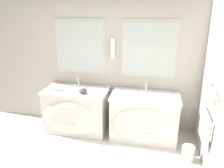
{
  "coord_description": "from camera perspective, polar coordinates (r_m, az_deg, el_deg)",
  "views": [
    {
      "loc": [
        0.96,
        -1.97,
        2.27
      ],
      "look_at": [
        0.25,
        1.32,
        1.08
      ],
      "focal_mm": 35.0,
      "sensor_mm": 36.0,
      "label": 1
    }
  ],
  "objects": [
    {
      "name": "wall_back",
      "position": [
        4.11,
        -1.48,
        6.01
      ],
      "size": [
        5.04,
        0.15,
        2.6
      ],
      "color": "#B2ADA3",
      "rests_on": "ground_plane"
    },
    {
      "name": "wall_right",
      "position": [
        3.08,
        26.35,
        -1.15
      ],
      "size": [
        0.13,
        3.83,
        2.6
      ],
      "color": "#B2ADA3",
      "rests_on": "ground_plane"
    },
    {
      "name": "vanity_left",
      "position": [
        4.2,
        -9.36,
        -6.96
      ],
      "size": [
        1.19,
        0.68,
        0.83
      ],
      "color": "silver",
      "rests_on": "ground_plane"
    },
    {
      "name": "vanity_right",
      "position": [
        3.95,
        8.34,
        -8.74
      ],
      "size": [
        1.19,
        0.68,
        0.83
      ],
      "color": "silver",
      "rests_on": "ground_plane"
    },
    {
      "name": "faucet_left",
      "position": [
        4.18,
        -8.78,
        0.24
      ],
      "size": [
        0.17,
        0.11,
        0.17
      ],
      "color": "silver",
      "rests_on": "vanity_left"
    },
    {
      "name": "faucet_right",
      "position": [
        3.92,
        8.91,
        -1.06
      ],
      "size": [
        0.17,
        0.11,
        0.17
      ],
      "color": "silver",
      "rests_on": "vanity_right"
    },
    {
      "name": "toiletry_bottle",
      "position": [
        4.11,
        -14.91,
        -0.49
      ],
      "size": [
        0.07,
        0.07,
        0.18
      ],
      "color": "silver",
      "rests_on": "vanity_left"
    },
    {
      "name": "amenity_bowl",
      "position": [
        3.87,
        -7.62,
        -1.8
      ],
      "size": [
        0.15,
        0.15,
        0.09
      ],
      "color": "#4C4742",
      "rests_on": "vanity_left"
    },
    {
      "name": "soap_dish",
      "position": [
        3.7,
        5.15,
        -3.2
      ],
      "size": [
        0.12,
        0.08,
        0.04
      ],
      "color": "white",
      "rests_on": "vanity_right"
    },
    {
      "name": "waste_bin",
      "position": [
        3.74,
        19.22,
        -16.65
      ],
      "size": [
        0.19,
        0.19,
        0.25
      ],
      "color": "#B7B7BC",
      "rests_on": "ground_plane"
    }
  ]
}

